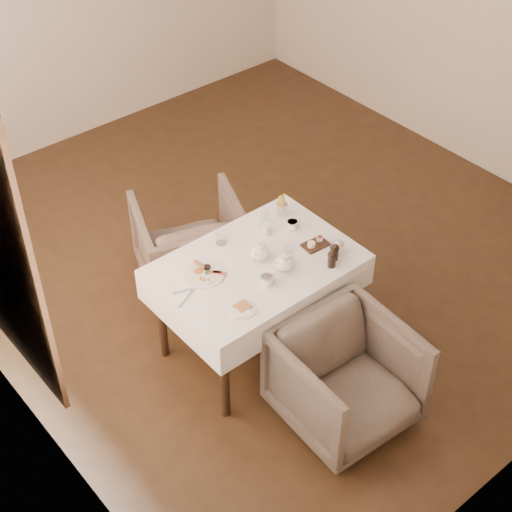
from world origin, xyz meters
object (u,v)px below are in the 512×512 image
object	(u,v)px
armchair_far	(191,244)
table	(256,277)
teapot_centre	(260,251)
breakfast_plate	(204,274)
armchair_near	(346,379)

from	to	relation	value
armchair_far	table	bearing A→B (deg)	107.26
armchair_far	teapot_centre	bearing A→B (deg)	110.03
breakfast_plate	armchair_far	bearing A→B (deg)	80.99
armchair_near	breakfast_plate	size ratio (longest dim) A/B	2.93
table	teapot_centre	bearing A→B (deg)	22.52
table	teapot_centre	distance (m)	0.19
armchair_near	armchair_far	bearing A→B (deg)	92.56
table	teapot_centre	size ratio (longest dim) A/B	7.44
breakfast_plate	teapot_centre	distance (m)	0.39
armchair_far	armchair_near	bearing A→B (deg)	110.23
table	teapot_centre	world-z (taller)	teapot_centre
table	breakfast_plate	distance (m)	0.37
armchair_far	teapot_centre	world-z (taller)	teapot_centre
table	armchair_near	world-z (taller)	table
teapot_centre	armchair_near	bearing A→B (deg)	-114.34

